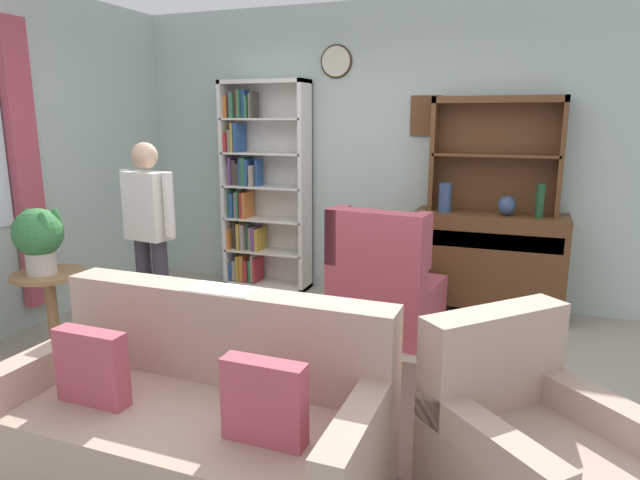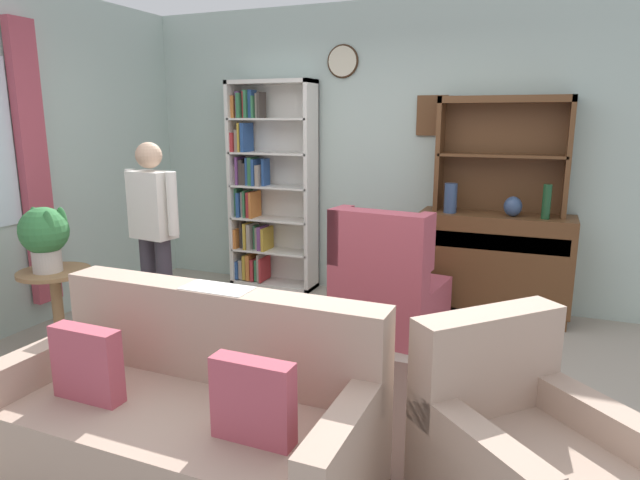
% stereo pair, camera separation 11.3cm
% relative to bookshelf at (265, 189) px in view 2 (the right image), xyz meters
% --- Properties ---
extents(ground_plane, '(5.40, 4.60, 0.02)m').
position_rel_bookshelf_xyz_m(ground_plane, '(1.21, -1.94, -1.03)').
color(ground_plane, '#9E9384').
extents(wall_back, '(5.00, 0.09, 2.80)m').
position_rel_bookshelf_xyz_m(wall_back, '(1.21, 0.19, 0.39)').
color(wall_back, '#ADC1B7').
rests_on(wall_back, ground_plane).
extents(area_rug, '(2.44, 1.74, 0.01)m').
position_rel_bookshelf_xyz_m(area_rug, '(1.41, -2.24, -1.01)').
color(area_rug, brown).
rests_on(area_rug, ground_plane).
extents(bookshelf, '(0.90, 0.30, 2.10)m').
position_rel_bookshelf_xyz_m(bookshelf, '(0.00, 0.00, 0.00)').
color(bookshelf, silver).
rests_on(bookshelf, ground_plane).
extents(sideboard, '(1.30, 0.45, 0.92)m').
position_rel_bookshelf_xyz_m(sideboard, '(2.30, -0.08, -0.51)').
color(sideboard, brown).
rests_on(sideboard, ground_plane).
extents(sideboard_hutch, '(1.10, 0.26, 1.00)m').
position_rel_bookshelf_xyz_m(sideboard_hutch, '(2.30, 0.03, 0.54)').
color(sideboard_hutch, brown).
rests_on(sideboard_hutch, sideboard).
extents(vase_tall, '(0.11, 0.11, 0.26)m').
position_rel_bookshelf_xyz_m(vase_tall, '(1.91, -0.16, 0.03)').
color(vase_tall, '#33476B').
rests_on(vase_tall, sideboard).
extents(vase_round, '(0.15, 0.15, 0.17)m').
position_rel_bookshelf_xyz_m(vase_round, '(2.43, -0.15, -0.01)').
color(vase_round, '#33476B').
rests_on(vase_round, sideboard).
extents(bottle_wine, '(0.07, 0.07, 0.29)m').
position_rel_bookshelf_xyz_m(bottle_wine, '(2.69, -0.17, 0.05)').
color(bottle_wine, '#194223').
rests_on(bottle_wine, sideboard).
extents(couch_floral, '(1.81, 0.87, 0.90)m').
position_rel_bookshelf_xyz_m(couch_floral, '(1.17, -3.04, -0.70)').
color(couch_floral, tan).
rests_on(couch_floral, ground_plane).
extents(armchair_floral, '(1.08, 1.08, 0.88)m').
position_rel_bookshelf_xyz_m(armchair_floral, '(2.66, -2.72, -0.73)').
color(armchair_floral, tan).
rests_on(armchair_floral, ground_plane).
extents(wingback_chair, '(0.88, 0.89, 1.05)m').
position_rel_bookshelf_xyz_m(wingback_chair, '(1.55, -0.87, -0.63)').
color(wingback_chair, '#B74C5B').
rests_on(wingback_chair, ground_plane).
extents(plant_stand, '(0.52, 0.52, 0.63)m').
position_rel_bookshelf_xyz_m(plant_stand, '(-0.68, -2.11, -0.63)').
color(plant_stand, '#997047').
rests_on(plant_stand, ground_plane).
extents(potted_plant_large, '(0.35, 0.35, 0.48)m').
position_rel_bookshelf_xyz_m(potted_plant_large, '(-0.69, -2.14, -0.11)').
color(potted_plant_large, beige).
rests_on(potted_plant_large, plant_stand).
extents(person_reading, '(0.53, 0.25, 1.56)m').
position_rel_bookshelf_xyz_m(person_reading, '(-0.14, -1.61, -0.11)').
color(person_reading, '#38333D').
rests_on(person_reading, ground_plane).
extents(coffee_table, '(0.80, 0.50, 0.42)m').
position_rel_bookshelf_xyz_m(coffee_table, '(1.12, -2.32, -0.66)').
color(coffee_table, brown).
rests_on(coffee_table, ground_plane).
extents(book_stack, '(0.22, 0.16, 0.10)m').
position_rel_bookshelf_xyz_m(book_stack, '(1.24, -2.24, -0.56)').
color(book_stack, '#3F3833').
rests_on(book_stack, coffee_table).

